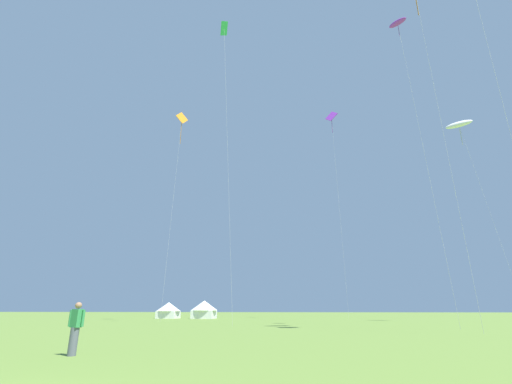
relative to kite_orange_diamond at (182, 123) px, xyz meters
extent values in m
cube|color=orange|center=(0.00, 0.04, 0.83)|extent=(1.37, 1.82, 2.18)
cylinder|color=#A75C11|center=(0.00, 0.04, -1.67)|extent=(0.07, 0.07, 3.88)
cylinder|color=#B2B2B7|center=(-0.07, -0.98, -14.05)|extent=(0.16, 2.06, 29.76)
cube|color=green|center=(9.08, -10.72, 7.03)|extent=(0.92, 2.38, 2.25)
cylinder|color=#B2B2B7|center=(10.13, -11.36, -10.95)|extent=(2.13, 1.31, 35.97)
ellipsoid|color=white|center=(39.56, 0.00, -3.49)|extent=(3.58, 2.84, 1.29)
cylinder|color=#A4A4A4|center=(39.56, 0.00, -5.35)|extent=(0.08, 0.08, 2.42)
cylinder|color=#B2B2B7|center=(40.58, -1.24, -16.21)|extent=(2.07, 2.51, 25.44)
cube|color=purple|center=(23.76, 12.51, 6.22)|extent=(2.25, 1.48, 2.45)
cylinder|color=#63238B|center=(23.76, 12.51, 4.23)|extent=(0.08, 0.08, 2.65)
cylinder|color=#B2B2B7|center=(23.87, 11.53, -11.36)|extent=(0.25, 1.98, 35.16)
cylinder|color=#A75C11|center=(29.01, -20.50, -1.52)|extent=(0.07, 0.07, 3.11)
cylinder|color=#B2B2B7|center=(29.18, -20.78, -14.17)|extent=(0.36, 0.58, 29.52)
ellipsoid|color=purple|center=(29.08, -14.52, 1.66)|extent=(1.92, 1.75, 0.54)
cylinder|color=#63238B|center=(29.08, -14.52, 0.62)|extent=(0.04, 0.04, 1.36)
cylinder|color=#B2B2B7|center=(29.56, -14.95, -13.64)|extent=(0.99, 0.87, 30.59)
cylinder|color=#B2B2B7|center=(31.33, -25.07, -12.77)|extent=(0.28, 1.12, 32.33)
cylinder|color=#565B66|center=(10.60, -35.24, -28.48)|extent=(0.28, 0.28, 0.90)
cube|color=#338C4C|center=(10.60, -35.24, -27.73)|extent=(0.42, 0.34, 0.60)
sphere|color=#9E7051|center=(10.60, -35.24, -27.31)|extent=(0.22, 0.22, 0.22)
cylinder|color=#338C4C|center=(10.36, -35.24, -27.73)|extent=(0.09, 0.09, 0.55)
cylinder|color=#338C4C|center=(10.84, -35.24, -27.73)|extent=(0.09, 0.09, 0.55)
cube|color=white|center=(-5.59, 14.38, -28.33)|extent=(3.24, 3.24, 1.22)
cone|color=white|center=(-5.59, 14.38, -27.01)|extent=(4.05, 4.05, 1.42)
cube|color=white|center=(0.68, 14.38, -28.27)|extent=(3.56, 3.56, 1.33)
cone|color=white|center=(0.68, 14.38, -26.82)|extent=(4.45, 4.45, 1.56)
camera|label=1|loc=(18.67, -47.38, -27.44)|focal=25.32mm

